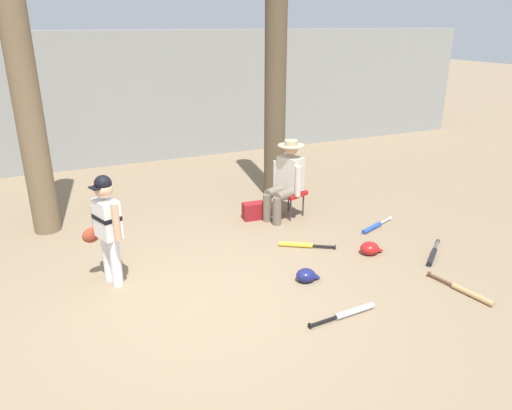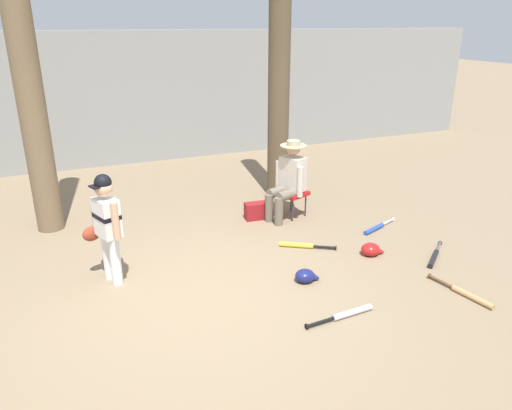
{
  "view_description": "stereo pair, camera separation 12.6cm",
  "coord_description": "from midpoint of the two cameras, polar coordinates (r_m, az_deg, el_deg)",
  "views": [
    {
      "loc": [
        -1.33,
        -4.3,
        2.84
      ],
      "look_at": [
        0.93,
        0.71,
        0.75
      ],
      "focal_mm": 33.83,
      "sensor_mm": 36.0,
      "label": 1
    },
    {
      "loc": [
        -1.21,
        -4.35,
        2.84
      ],
      "look_at": [
        0.93,
        0.71,
        0.75
      ],
      "focal_mm": 33.83,
      "sensor_mm": 36.0,
      "label": 2
    }
  ],
  "objects": [
    {
      "name": "ground_plane",
      "position": [
        5.33,
        -5.68,
        -11.51
      ],
      "size": [
        60.0,
        60.0,
        0.0
      ],
      "primitive_type": "plane",
      "color": "#7F6B51"
    },
    {
      "name": "concrete_back_wall",
      "position": [
        10.56,
        -16.16,
        11.91
      ],
      "size": [
        18.0,
        0.36,
        2.69
      ],
      "primitive_type": "cube",
      "color": "gray",
      "rests_on": "ground"
    },
    {
      "name": "tree_near_player",
      "position": [
        7.14,
        -25.48,
        16.56
      ],
      "size": [
        0.52,
        0.52,
        5.61
      ],
      "color": "brown",
      "rests_on": "ground"
    },
    {
      "name": "tree_behind_spectator",
      "position": [
        8.04,
        3.26,
        17.42
      ],
      "size": [
        0.48,
        0.48,
        5.2
      ],
      "color": "brown",
      "rests_on": "ground"
    },
    {
      "name": "young_ballplayer",
      "position": [
        5.63,
        -16.69,
        -1.94
      ],
      "size": [
        0.45,
        0.56,
        1.31
      ],
      "color": "white",
      "rests_on": "ground"
    },
    {
      "name": "folding_stool",
      "position": [
        7.43,
        4.78,
        1.31
      ],
      "size": [
        0.52,
        0.52,
        0.41
      ],
      "color": "red",
      "rests_on": "ground"
    },
    {
      "name": "seated_spectator",
      "position": [
        7.28,
        4.32,
        3.18
      ],
      "size": [
        0.67,
        0.54,
        1.2
      ],
      "color": "#6B6051",
      "rests_on": "ground"
    },
    {
      "name": "handbag_beside_stool",
      "position": [
        7.38,
        0.48,
        -0.71
      ],
      "size": [
        0.35,
        0.21,
        0.26
      ],
      "primitive_type": "cube",
      "rotation": [
        0.0,
        0.0,
        -0.09
      ],
      "color": "maroon",
      "rests_on": "ground"
    },
    {
      "name": "bat_aluminum_silver",
      "position": [
        5.17,
        11.44,
        -12.5
      ],
      "size": [
        0.8,
        0.11,
        0.07
      ],
      "color": "#B7BCC6",
      "rests_on": "ground"
    },
    {
      "name": "bat_wood_tan",
      "position": [
        5.9,
        24.28,
        -9.63
      ],
      "size": [
        0.21,
        0.82,
        0.07
      ],
      "color": "tan",
      "rests_on": "ground"
    },
    {
      "name": "bat_yellow_trainer",
      "position": [
        6.52,
        5.89,
        -4.77
      ],
      "size": [
        0.67,
        0.46,
        0.07
      ],
      "color": "yellow",
      "rests_on": "ground"
    },
    {
      "name": "bat_blue_youth",
      "position": [
        7.26,
        14.52,
        -2.62
      ],
      "size": [
        0.71,
        0.33,
        0.07
      ],
      "color": "#2347AD",
      "rests_on": "ground"
    },
    {
      "name": "bat_black_composite",
      "position": [
        6.61,
        20.83,
        -5.75
      ],
      "size": [
        0.65,
        0.53,
        0.07
      ],
      "color": "black",
      "rests_on": "ground"
    },
    {
      "name": "batting_helmet_red",
      "position": [
        6.47,
        13.95,
        -5.13
      ],
      "size": [
        0.3,
        0.23,
        0.17
      ],
      "color": "#A81919",
      "rests_on": "ground"
    },
    {
      "name": "batting_helmet_navy",
      "position": [
        5.71,
        6.46,
        -8.34
      ],
      "size": [
        0.28,
        0.21,
        0.16
      ],
      "color": "navy",
      "rests_on": "ground"
    }
  ]
}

